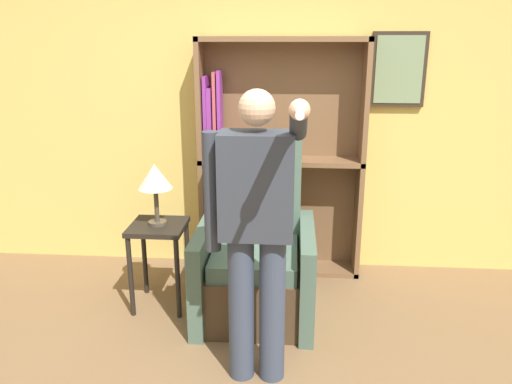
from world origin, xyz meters
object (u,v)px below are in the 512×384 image
Objects in this scene: person_standing at (256,225)px; bookcase at (267,164)px; table_lamp at (155,179)px; side_table at (159,241)px; armchair at (256,261)px.

bookcase is at bearing 90.87° from person_standing.
table_lamp is at bearing -137.23° from bookcase.
person_standing reaches higher than side_table.
bookcase is 1.50m from person_standing.
table_lamp is at bearing 134.43° from person_standing.
person_standing reaches higher than table_lamp.
person_standing is 1.12m from table_lamp.
table_lamp is (-0.76, -0.70, 0.05)m from bookcase.
bookcase is 4.34× the size of table_lamp.
bookcase reaches higher than table_lamp.
side_table is at bearing 134.43° from person_standing.
armchair is 0.99m from person_standing.
person_standing is at bearing -89.13° from bookcase.
bookcase is 3.02× the size of side_table.
armchair is (-0.04, -0.71, -0.56)m from bookcase.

